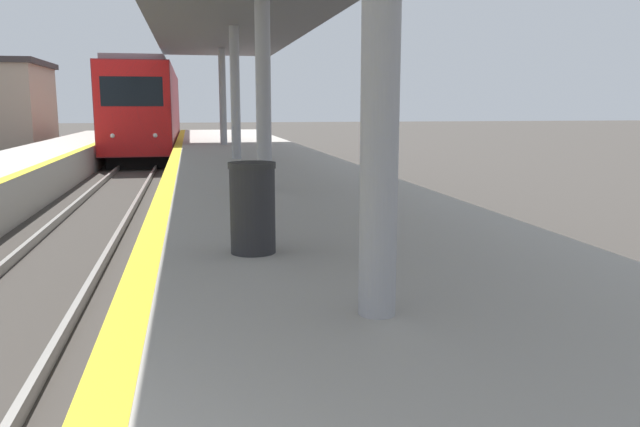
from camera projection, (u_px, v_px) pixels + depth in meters
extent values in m
cube|color=black|center=(150.00, 149.00, 32.64)|extent=(2.44, 16.03, 0.55)
cube|color=maroon|center=(148.00, 108.00, 32.28)|extent=(2.87, 17.82, 3.69)
cube|color=red|center=(133.00, 109.00, 23.76)|extent=(2.81, 0.16, 3.62)
cube|color=black|center=(132.00, 91.00, 23.59)|extent=(2.29, 0.06, 1.11)
cube|color=slate|center=(146.00, 69.00, 31.94)|extent=(2.44, 16.92, 0.24)
sphere|color=white|center=(113.00, 136.00, 23.71)|extent=(0.18, 0.18, 0.18)
sphere|color=white|center=(155.00, 135.00, 24.03)|extent=(0.18, 0.18, 0.18)
cylinder|color=#99999E|center=(381.00, 51.00, 4.17)|extent=(0.27, 0.27, 3.68)
cylinder|color=#99999E|center=(263.00, 85.00, 10.86)|extent=(0.27, 0.27, 3.68)
cylinder|color=#99999E|center=(235.00, 93.00, 17.54)|extent=(0.27, 0.27, 3.68)
cylinder|color=#99999E|center=(223.00, 97.00, 24.23)|extent=(0.27, 0.27, 3.68)
cube|color=#515156|center=(244.00, 2.00, 13.87)|extent=(4.63, 27.70, 0.20)
cylinder|color=#262628|center=(253.00, 211.00, 6.30)|extent=(0.46, 0.46, 0.86)
cylinder|color=#262626|center=(252.00, 165.00, 6.22)|extent=(0.48, 0.48, 0.06)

